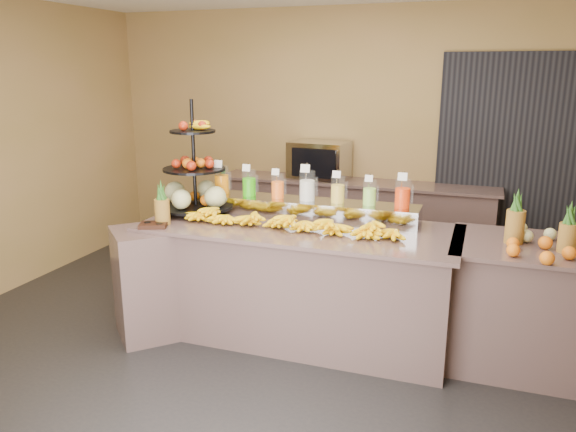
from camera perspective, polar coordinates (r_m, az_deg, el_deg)
The scene contains 20 objects.
ground at distance 4.51m, azimuth -0.21°, elevation -13.49°, with size 6.00×6.00×0.00m, color black.
room_envelope at distance 4.68m, azimuth 5.29°, elevation 11.53°, with size 6.04×5.02×2.82m.
buffet_counter at distance 4.57m, azimuth -0.48°, elevation -6.65°, with size 2.75×1.25×0.93m.
right_counter at distance 4.48m, azimuth 22.85°, elevation -8.33°, with size 1.08×0.88×0.93m.
back_ledge at distance 6.36m, azimuth 6.64°, elevation -0.53°, with size 3.10×0.55×0.93m.
pitcher_tray at distance 4.67m, azimuth 1.94°, elevation 0.75°, with size 1.85×0.30×0.15m, color gray.
juice_pitcher_orange_a at distance 4.91m, azimuth -6.76°, elevation 3.51°, with size 0.13×0.13×0.31m.
juice_pitcher_green at distance 4.81m, azimuth -3.96°, elevation 3.24°, with size 0.12×0.12×0.29m.
juice_pitcher_orange_b at distance 4.71m, azimuth -1.06°, elevation 2.94°, with size 0.11×0.11×0.27m.
juice_pitcher_milk at distance 4.63m, azimuth 1.96°, elevation 2.94°, with size 0.13×0.14×0.32m.
juice_pitcher_lemon at distance 4.56m, azimuth 5.08°, elevation 2.54°, with size 0.12×0.12×0.28m.
juice_pitcher_lime at distance 4.51m, azimuth 8.28°, elevation 2.21°, with size 0.11×0.11×0.26m.
juice_pitcher_orange_c at distance 4.46m, azimuth 11.56°, elevation 2.10°, with size 0.12×0.13×0.30m.
banana_heap at distance 4.34m, azimuth 0.42°, elevation -0.44°, with size 1.86×0.17×0.15m.
fruit_stand at distance 4.87m, azimuth -8.94°, elevation 3.18°, with size 0.69×0.69×0.96m.
condiment_caddy at distance 4.52m, azimuth -13.51°, elevation -0.90°, with size 0.21×0.16×0.03m, color black.
pineapple_left_a at distance 4.56m, azimuth -12.67°, elevation 0.78°, with size 0.12×0.12×0.36m.
pineapple_left_b at distance 5.07m, azimuth -6.60°, elevation 2.57°, with size 0.12×0.12×0.39m.
right_fruit_pile at distance 4.16m, azimuth 24.02°, elevation -2.30°, with size 0.45×0.43×0.24m.
oven_warmer at distance 6.32m, azimuth 3.21°, elevation 5.68°, with size 0.63×0.44×0.42m, color gray.
Camera 1 is at (1.34, -3.74, 2.14)m, focal length 35.00 mm.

